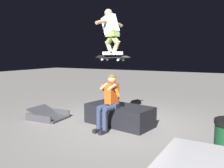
# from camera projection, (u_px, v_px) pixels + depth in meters

# --- Properties ---
(ground_plane) EXTENTS (40.00, 40.00, 0.00)m
(ground_plane) POSITION_uv_depth(u_px,v_px,m) (122.00, 124.00, 6.33)
(ground_plane) COLOR slate
(ledge_box_main) EXTENTS (1.88, 1.10, 0.52)m
(ledge_box_main) POSITION_uv_depth(u_px,v_px,m) (119.00, 115.00, 6.23)
(ledge_box_main) COLOR black
(ledge_box_main) RESTS_ON ground
(person_sitting_on_ledge) EXTENTS (0.60, 0.78, 1.36)m
(person_sitting_on_ledge) POSITION_uv_depth(u_px,v_px,m) (109.00, 99.00, 5.78)
(person_sitting_on_ledge) COLOR #2D3856
(person_sitting_on_ledge) RESTS_ON ground
(skateboard) EXTENTS (1.03, 0.49, 0.13)m
(skateboard) POSITION_uv_depth(u_px,v_px,m) (112.00, 58.00, 5.87)
(skateboard) COLOR black
(skater_airborne) EXTENTS (0.64, 0.87, 1.12)m
(skater_airborne) POSITION_uv_depth(u_px,v_px,m) (111.00, 30.00, 5.82)
(skater_airborne) COLOR white
(kicker_ramp) EXTENTS (1.01, 0.86, 0.42)m
(kicker_ramp) POSITION_uv_depth(u_px,v_px,m) (48.00, 116.00, 6.84)
(kicker_ramp) COLOR #38383D
(kicker_ramp) RESTS_ON ground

